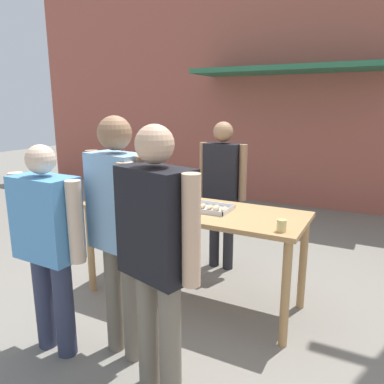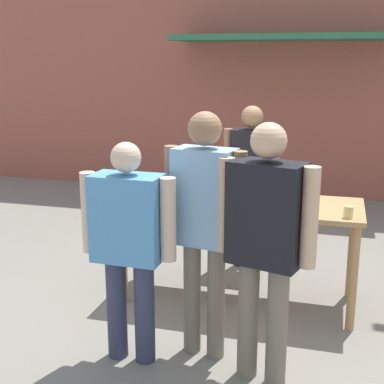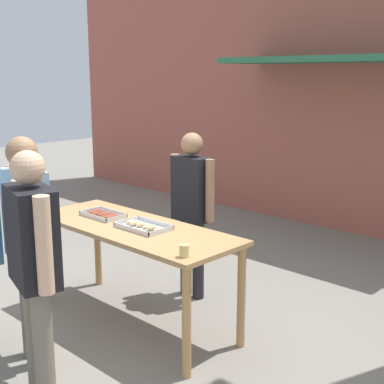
# 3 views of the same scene
# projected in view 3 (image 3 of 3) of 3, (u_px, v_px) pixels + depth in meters

# --- Properties ---
(ground_plane) EXTENTS (24.00, 24.00, 0.00)m
(ground_plane) POSITION_uv_depth(u_px,v_px,m) (135.00, 322.00, 4.89)
(ground_plane) COLOR gray
(building_facade_back) EXTENTS (12.00, 1.11, 4.50)m
(building_facade_back) POSITION_uv_depth(u_px,v_px,m) (356.00, 71.00, 7.21)
(building_facade_back) COLOR #A85647
(building_facade_back) RESTS_ON ground
(serving_table) EXTENTS (2.07, 0.77, 0.92)m
(serving_table) POSITION_uv_depth(u_px,v_px,m) (133.00, 238.00, 4.71)
(serving_table) COLOR tan
(serving_table) RESTS_ON ground
(food_tray_sausages) EXTENTS (0.42, 0.25, 0.04)m
(food_tray_sausages) POSITION_uv_depth(u_px,v_px,m) (103.00, 215.00, 4.98)
(food_tray_sausages) COLOR silver
(food_tray_sausages) RESTS_ON serving_table
(food_tray_buns) EXTENTS (0.46, 0.29, 0.06)m
(food_tray_buns) POSITION_uv_depth(u_px,v_px,m) (143.00, 226.00, 4.60)
(food_tray_buns) COLOR silver
(food_tray_buns) RESTS_ON serving_table
(condiment_jar_mustard) EXTENTS (0.07, 0.07, 0.07)m
(condiment_jar_mustard) POSITION_uv_depth(u_px,v_px,m) (50.00, 210.00, 5.10)
(condiment_jar_mustard) COLOR #B22319
(condiment_jar_mustard) RESTS_ON serving_table
(condiment_jar_ketchup) EXTENTS (0.07, 0.07, 0.07)m
(condiment_jar_ketchup) POSITION_uv_depth(u_px,v_px,m) (56.00, 211.00, 5.03)
(condiment_jar_ketchup) COLOR #567A38
(condiment_jar_ketchup) RESTS_ON serving_table
(beer_cup) EXTENTS (0.07, 0.07, 0.09)m
(beer_cup) POSITION_uv_depth(u_px,v_px,m) (184.00, 251.00, 3.88)
(beer_cup) COLOR #DBC67A
(beer_cup) RESTS_ON serving_table
(person_server_behind_table) EXTENTS (0.56, 0.22, 1.67)m
(person_server_behind_table) POSITION_uv_depth(u_px,v_px,m) (192.00, 200.00, 5.26)
(person_server_behind_table) COLOR #232328
(person_server_behind_table) RESTS_ON ground
(person_customer_with_cup) EXTENTS (0.65, 0.37, 1.75)m
(person_customer_with_cup) POSITION_uv_depth(u_px,v_px,m) (34.00, 256.00, 3.57)
(person_customer_with_cup) COLOR #756B5B
(person_customer_with_cup) RESTS_ON ground
(person_customer_waiting_in_line) EXTENTS (0.60, 0.30, 1.78)m
(person_customer_waiting_in_line) POSITION_uv_depth(u_px,v_px,m) (27.00, 231.00, 4.02)
(person_customer_waiting_in_line) COLOR #756B5B
(person_customer_waiting_in_line) RESTS_ON ground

